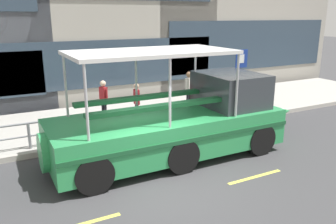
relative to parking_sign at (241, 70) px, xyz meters
The scene contains 10 objects.
ground_plane 7.25m from the parking_sign, 146.64° to the right, with size 120.00×120.00×0.00m, color #3D3D3F.
sidewalk 6.38m from the parking_sign, 163.06° to the left, with size 32.00×4.80×0.18m, color #A8A59E.
curb_edge 6.17m from the parking_sign, behind, with size 32.00×0.18×0.18m, color #B2ADA3.
lane_centreline 7.91m from the parking_sign, 139.45° to the right, with size 25.80×0.12×0.01m.
curb_guardrail 4.59m from the parking_sign, behind, with size 11.94×0.09×0.87m.
parking_sign is the anchor object (origin of this frame).
duck_tour_boat 5.18m from the parking_sign, 149.07° to the right, with size 8.90×2.67×3.31m.
pedestrian_near_bow 2.33m from the parking_sign, 155.55° to the left, with size 0.45×0.34×1.78m.
pedestrian_mid_left 4.72m from the parking_sign, behind, with size 0.22×0.46×1.60m.
pedestrian_mid_right 5.87m from the parking_sign, 168.20° to the left, with size 0.27×0.46×1.68m.
Camera 1 is at (-3.68, -7.60, 4.26)m, focal length 36.70 mm.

